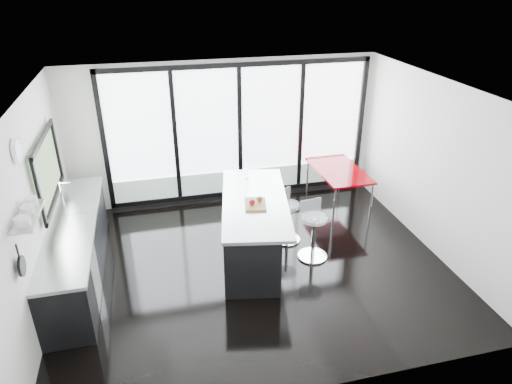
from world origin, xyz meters
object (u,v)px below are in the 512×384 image
object	(u,v)px
bar_stool_near	(313,237)
bar_stool_far	(288,222)
red_table	(338,188)
island	(250,227)

from	to	relation	value
bar_stool_near	bar_stool_far	world-z (taller)	bar_stool_near
bar_stool_far	red_table	world-z (taller)	red_table
island	bar_stool_far	distance (m)	0.76
bar_stool_far	red_table	bearing A→B (deg)	11.72
bar_stool_near	bar_stool_far	xyz separation A→B (m)	(-0.25, 0.59, -0.02)
island	bar_stool_far	size ratio (longest dim) A/B	3.57
bar_stool_near	red_table	world-z (taller)	red_table
island	bar_stool_near	distance (m)	1.04
island	bar_stool_far	world-z (taller)	island
island	bar_stool_near	xyz separation A→B (m)	(0.97, -0.36, -0.12)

